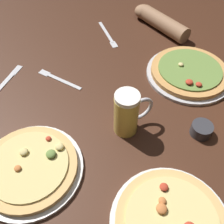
# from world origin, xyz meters

# --- Properties ---
(ground_plane) EXTENTS (2.40, 2.40, 0.03)m
(ground_plane) POSITION_xyz_m (0.00, 0.00, -0.01)
(ground_plane) COLOR #3D2114
(pizza_plate_near) EXTENTS (0.31, 0.31, 0.05)m
(pizza_plate_near) POSITION_xyz_m (0.31, -0.23, 0.02)
(pizza_plate_near) COLOR silver
(pizza_plate_near) RESTS_ON ground_plane
(pizza_plate_far) EXTENTS (0.33, 0.33, 0.05)m
(pizza_plate_far) POSITION_xyz_m (0.15, 0.33, 0.02)
(pizza_plate_far) COLOR #B2B2B7
(pizza_plate_far) RESTS_ON ground_plane
(pizza_plate_side) EXTENTS (0.31, 0.31, 0.05)m
(pizza_plate_side) POSITION_xyz_m (-0.10, -0.30, 0.02)
(pizza_plate_side) COLOR silver
(pizza_plate_side) RESTS_ON ground_plane
(beer_mug_dark) EXTENTS (0.09, 0.12, 0.16)m
(beer_mug_dark) POSITION_xyz_m (0.07, -0.02, 0.08)
(beer_mug_dark) COLOR gold
(beer_mug_dark) RESTS_ON ground_plane
(ramekin_sauce) EXTENTS (0.07, 0.07, 0.04)m
(ramekin_sauce) POSITION_xyz_m (0.28, 0.09, 0.02)
(ramekin_sauce) COLOR #333338
(ramekin_sauce) RESTS_ON ground_plane
(fork_left) EXTENTS (0.18, 0.15, 0.01)m
(fork_left) POSITION_xyz_m (-0.27, 0.40, 0.00)
(fork_left) COLOR silver
(fork_left) RESTS_ON ground_plane
(knife_right) EXTENTS (0.07, 0.24, 0.01)m
(knife_right) POSITION_xyz_m (-0.43, -0.09, 0.00)
(knife_right) COLOR silver
(knife_right) RESTS_ON ground_plane
(fork_spare) EXTENTS (0.20, 0.03, 0.01)m
(fork_spare) POSITION_xyz_m (-0.27, 0.05, 0.00)
(fork_spare) COLOR silver
(fork_spare) RESTS_ON ground_plane
(diner_arm) EXTENTS (0.31, 0.17, 0.07)m
(diner_arm) POSITION_xyz_m (-0.10, 0.58, 0.04)
(diner_arm) COLOR #936B4C
(diner_arm) RESTS_ON ground_plane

